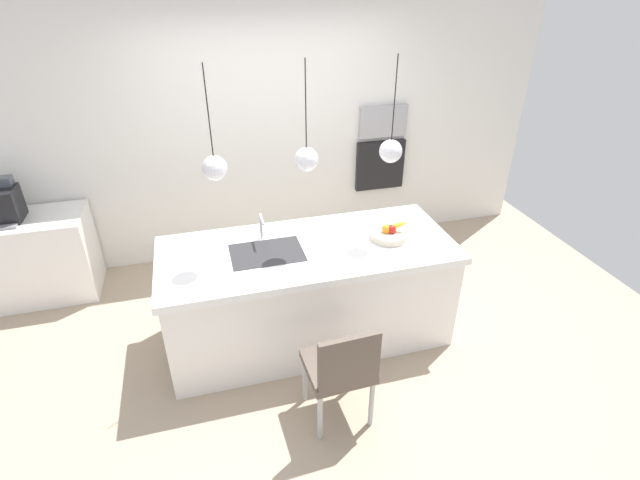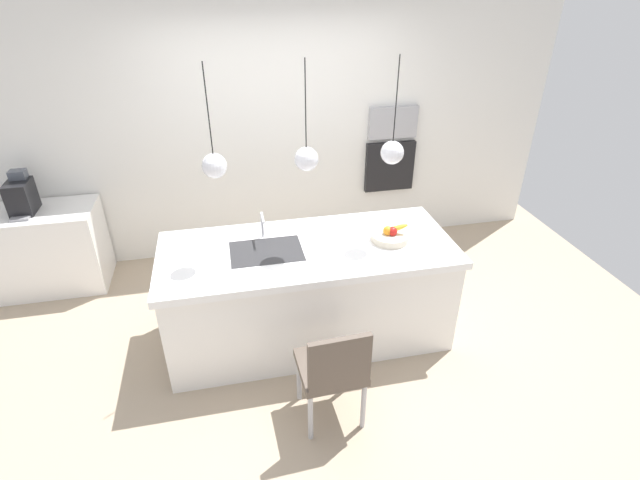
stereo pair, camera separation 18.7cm
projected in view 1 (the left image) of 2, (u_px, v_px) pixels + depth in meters
floor at (309, 333)px, 4.19m from camera, size 6.60×6.60×0.00m
back_wall at (269, 135)px, 4.92m from camera, size 6.00×0.10×2.60m
kitchen_island at (309, 292)px, 3.97m from camera, size 2.34×0.99×0.89m
sink_basin at (267, 253)px, 3.68m from camera, size 0.56×0.40×0.02m
faucet at (261, 224)px, 3.78m from camera, size 0.02×0.17×0.22m
fruit_bowl at (389, 234)px, 3.85m from camera, size 0.30×0.30×0.16m
side_counter at (31, 258)px, 4.51m from camera, size 1.10×0.60×0.83m
coffee_machine at (7, 203)px, 4.21m from camera, size 0.20×0.35×0.38m
microwave at (383, 121)px, 5.11m from camera, size 0.54×0.08×0.34m
oven at (380, 165)px, 5.36m from camera, size 0.56×0.08×0.56m
chair_near at (341, 368)px, 3.17m from camera, size 0.45×0.44×0.85m
pendant_light_left at (215, 168)px, 3.23m from camera, size 0.17×0.17×0.77m
pendant_light_center at (307, 159)px, 3.38m from camera, size 0.17×0.17×0.77m
pendant_light_right at (391, 151)px, 3.53m from camera, size 0.17×0.17×0.77m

